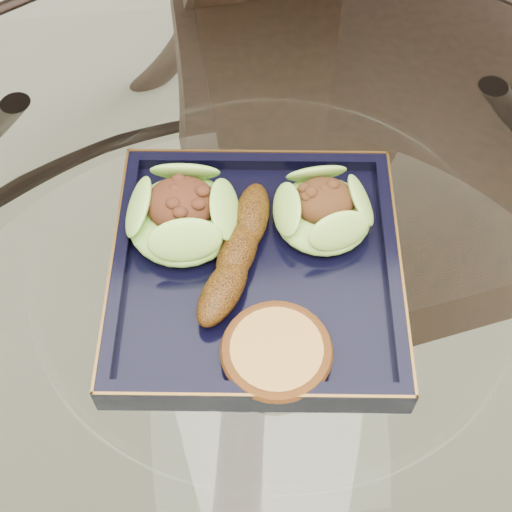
{
  "coord_description": "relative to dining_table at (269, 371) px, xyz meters",
  "views": [
    {
      "loc": [
        -0.03,
        -0.34,
        1.35
      ],
      "look_at": [
        -0.01,
        0.02,
        0.8
      ],
      "focal_mm": 50.0,
      "sensor_mm": 36.0,
      "label": 1
    }
  ],
  "objects": [
    {
      "name": "dining_chair",
      "position": [
        0.14,
        0.42,
        -0.04
      ],
      "size": [
        0.48,
        0.48,
        0.99
      ],
      "rotation": [
        0.0,
        0.0,
        0.13
      ],
      "color": "black",
      "rests_on": "ground"
    },
    {
      "name": "ground",
      "position": [
        0.0,
        0.0,
        -0.6
      ],
      "size": [
        4.0,
        4.0,
        0.0
      ],
      "primitive_type": "plane",
      "color": "silver",
      "rests_on": "ground"
    },
    {
      "name": "lettuce_wrap_left",
      "position": [
        -0.08,
        0.07,
        0.2
      ],
      "size": [
        0.14,
        0.14,
        0.04
      ],
      "primitive_type": "ellipsoid",
      "rotation": [
        0.0,
        0.0,
        -0.43
      ],
      "color": "#6DA630",
      "rests_on": "navy_plate"
    },
    {
      "name": "crumb_patty",
      "position": [
        -0.0,
        -0.07,
        0.19
      ],
      "size": [
        0.11,
        0.11,
        0.02
      ],
      "primitive_type": "cylinder",
      "rotation": [
        0.0,
        0.0,
        -0.37
      ],
      "color": "#C09040",
      "rests_on": "navy_plate"
    },
    {
      "name": "lettuce_wrap_right",
      "position": [
        0.05,
        0.07,
        0.2
      ],
      "size": [
        0.11,
        0.11,
        0.03
      ],
      "primitive_type": "ellipsoid",
      "rotation": [
        0.0,
        0.0,
        -0.24
      ],
      "color": "#64A22F",
      "rests_on": "navy_plate"
    },
    {
      "name": "navy_plate",
      "position": [
        -0.01,
        0.02,
        0.17
      ],
      "size": [
        0.29,
        0.29,
        0.02
      ],
      "primitive_type": "cube",
      "rotation": [
        0.0,
        0.0,
        -0.06
      ],
      "color": "black",
      "rests_on": "dining_table"
    },
    {
      "name": "dining_table",
      "position": [
        0.0,
        0.0,
        0.0
      ],
      "size": [
        1.13,
        1.13,
        0.77
      ],
      "color": "white",
      "rests_on": "ground"
    },
    {
      "name": "roasted_plantain",
      "position": [
        -0.03,
        0.03,
        0.2
      ],
      "size": [
        0.09,
        0.16,
        0.03
      ],
      "primitive_type": "ellipsoid",
      "rotation": [
        0.0,
        0.0,
        1.23
      ],
      "color": "#573009",
      "rests_on": "navy_plate"
    }
  ]
}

